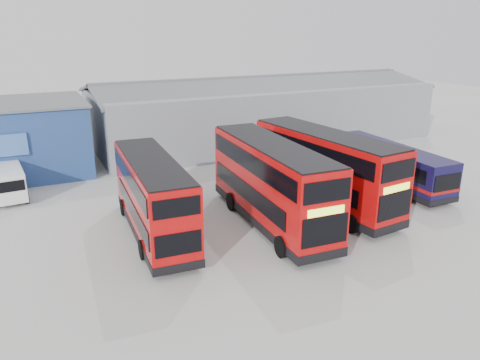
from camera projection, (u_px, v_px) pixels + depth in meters
ground_plane at (303, 236)px, 23.74m from camera, size 120.00×120.00×0.00m
maintenance_shed at (261, 111)px, 43.33m from camera, size 30.50×12.00×5.89m
double_decker_left at (153, 198)px, 23.28m from camera, size 2.82×9.59×4.01m
double_decker_centre at (271, 185)px, 24.54m from camera, size 3.09×10.67×4.46m
double_decker_right at (324, 170)px, 27.00m from camera, size 3.64×10.72×4.45m
single_decker_blue at (389, 166)px, 31.05m from camera, size 2.62×9.87×2.65m
panel_van at (7, 181)px, 28.70m from camera, size 2.24×4.67×1.98m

